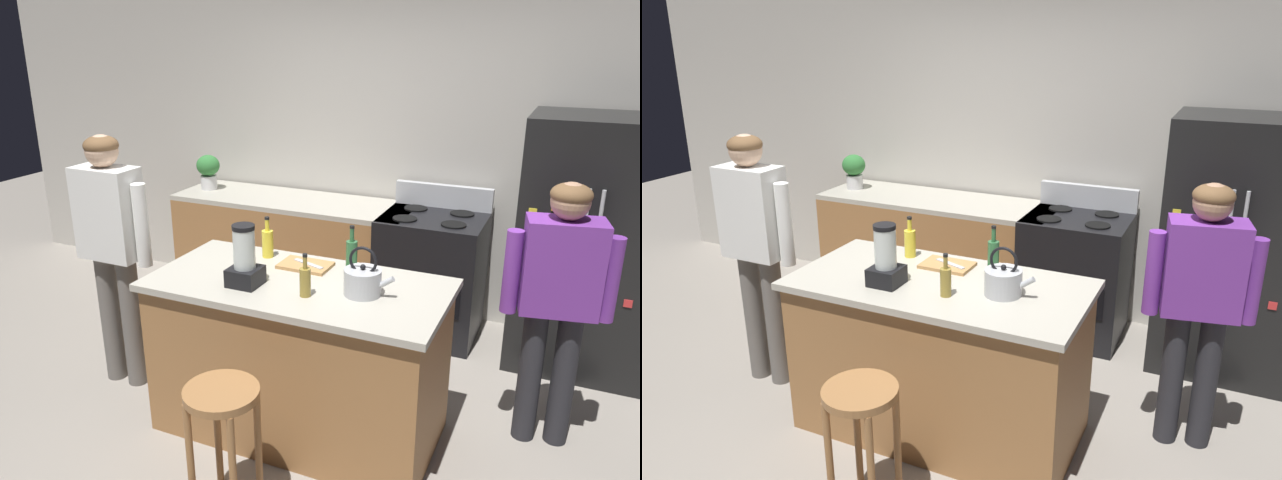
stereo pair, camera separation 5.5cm
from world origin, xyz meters
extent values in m
plane|color=gray|center=(0.00, 0.00, 0.00)|extent=(14.00, 14.00, 0.00)
cube|color=#BCB7AD|center=(0.00, 1.95, 1.35)|extent=(8.00, 0.10, 2.70)
cube|color=#9E6B3D|center=(0.00, 0.00, 0.45)|extent=(1.61, 0.77, 0.91)
cube|color=#B2AD9E|center=(0.00, 0.00, 0.93)|extent=(1.67, 0.83, 0.04)
cube|color=#9E6B3D|center=(-0.80, 1.55, 0.45)|extent=(2.00, 0.64, 0.91)
cube|color=#B2AD9E|center=(-0.80, 1.55, 0.93)|extent=(2.00, 0.64, 0.04)
cube|color=black|center=(1.46, 1.50, 0.88)|extent=(0.90, 0.70, 1.76)
cylinder|color=#B7BABF|center=(1.42, 1.13, 0.97)|extent=(0.02, 0.02, 0.79)
cylinder|color=#B7BABF|center=(1.50, 1.13, 0.97)|extent=(0.02, 0.02, 0.79)
cube|color=red|center=(1.73, 1.15, 0.65)|extent=(0.05, 0.01, 0.05)
cube|color=orange|center=(1.45, 1.15, 0.70)|extent=(0.05, 0.01, 0.05)
cube|color=yellow|center=(1.11, 1.15, 1.17)|extent=(0.05, 0.01, 0.05)
cube|color=orange|center=(1.24, 1.15, 1.22)|extent=(0.05, 0.01, 0.05)
cube|color=#3FB259|center=(1.56, 1.15, 0.87)|extent=(0.05, 0.01, 0.05)
cube|color=black|center=(0.39, 1.52, 0.47)|extent=(0.76, 0.64, 0.95)
cube|color=black|center=(0.39, 1.20, 0.43)|extent=(0.60, 0.01, 0.24)
cube|color=#B7BABF|center=(0.39, 1.81, 1.04)|extent=(0.76, 0.06, 0.18)
cylinder|color=black|center=(0.21, 1.37, 0.96)|extent=(0.18, 0.18, 0.01)
cylinder|color=black|center=(0.57, 1.37, 0.96)|extent=(0.18, 0.18, 0.01)
cylinder|color=black|center=(0.21, 1.67, 0.96)|extent=(0.18, 0.18, 0.01)
cylinder|color=black|center=(0.57, 1.67, 0.96)|extent=(0.18, 0.18, 0.01)
cylinder|color=#66605B|center=(-1.40, 0.00, 0.45)|extent=(0.13, 0.13, 0.90)
cylinder|color=#66605B|center=(-1.22, 0.00, 0.45)|extent=(0.13, 0.13, 0.90)
cube|color=white|center=(-1.31, 0.00, 1.19)|extent=(0.40, 0.22, 0.58)
cylinder|color=white|center=(-1.56, 0.00, 1.14)|extent=(0.09, 0.09, 0.52)
cylinder|color=white|center=(-1.06, 0.00, 1.14)|extent=(0.09, 0.09, 0.52)
sphere|color=#D8AD8C|center=(-1.31, 0.00, 1.58)|extent=(0.20, 0.20, 0.20)
ellipsoid|color=brown|center=(-1.31, 0.00, 1.61)|extent=(0.21, 0.21, 0.12)
cylinder|color=#26262B|center=(1.42, 0.49, 0.41)|extent=(0.15, 0.15, 0.82)
cylinder|color=#26262B|center=(1.24, 0.46, 0.41)|extent=(0.15, 0.15, 0.82)
cube|color=#723399|center=(1.33, 0.47, 1.08)|extent=(0.43, 0.29, 0.52)
cylinder|color=#723399|center=(1.58, 0.52, 1.03)|extent=(0.11, 0.11, 0.47)
cylinder|color=#723399|center=(1.08, 0.43, 1.03)|extent=(0.11, 0.11, 0.47)
sphere|color=tan|center=(1.33, 0.47, 1.44)|extent=(0.23, 0.23, 0.20)
ellipsoid|color=brown|center=(1.33, 0.47, 1.48)|extent=(0.25, 0.25, 0.12)
cylinder|color=#9E6B3D|center=(-0.03, -0.77, 0.68)|extent=(0.36, 0.36, 0.04)
cylinder|color=#9E6B3D|center=(-0.14, -0.88, 0.33)|extent=(0.04, 0.04, 0.66)
cylinder|color=#9E6B3D|center=(0.09, -0.88, 0.33)|extent=(0.04, 0.04, 0.66)
cylinder|color=#9E6B3D|center=(-0.14, -0.65, 0.33)|extent=(0.04, 0.04, 0.66)
cylinder|color=#9E6B3D|center=(0.09, -0.65, 0.33)|extent=(0.04, 0.04, 0.66)
cylinder|color=silver|center=(-1.62, 1.55, 1.01)|extent=(0.14, 0.14, 0.12)
ellipsoid|color=#337A38|center=(-1.62, 1.55, 1.16)|extent=(0.20, 0.20, 0.18)
cube|color=black|center=(-0.25, -0.15, 1.00)|extent=(0.17, 0.17, 0.10)
cylinder|color=silver|center=(-0.25, -0.15, 1.16)|extent=(0.12, 0.12, 0.22)
cylinder|color=black|center=(-0.25, -0.15, 1.28)|extent=(0.12, 0.12, 0.02)
cylinder|color=yellow|center=(-0.34, 0.28, 1.03)|extent=(0.07, 0.07, 0.17)
cylinder|color=yellow|center=(-0.34, 0.28, 1.15)|extent=(0.03, 0.03, 0.07)
cylinder|color=black|center=(-0.34, 0.28, 1.20)|extent=(0.03, 0.03, 0.02)
cylinder|color=olive|center=(0.12, -0.16, 1.03)|extent=(0.06, 0.06, 0.15)
cylinder|color=olive|center=(0.12, -0.16, 1.14)|extent=(0.02, 0.02, 0.07)
cylinder|color=black|center=(0.12, -0.16, 1.18)|extent=(0.03, 0.03, 0.02)
cylinder|color=#2D6638|center=(0.21, 0.27, 1.04)|extent=(0.07, 0.07, 0.18)
cylinder|color=#2D6638|center=(0.21, 0.27, 1.17)|extent=(0.03, 0.03, 0.08)
cylinder|color=black|center=(0.21, 0.27, 1.22)|extent=(0.03, 0.03, 0.02)
cylinder|color=#B7BABF|center=(0.38, -0.01, 1.02)|extent=(0.20, 0.20, 0.14)
sphere|color=black|center=(0.38, -0.01, 1.10)|extent=(0.03, 0.03, 0.03)
cylinder|color=#B7BABF|center=(0.51, -0.01, 1.04)|extent=(0.09, 0.03, 0.08)
torus|color=black|center=(0.38, -0.01, 1.14)|extent=(0.16, 0.02, 0.16)
cube|color=#B7844C|center=(-0.06, 0.22, 0.96)|extent=(0.30, 0.20, 0.02)
cube|color=#B7BABF|center=(-0.04, 0.22, 0.97)|extent=(0.22, 0.11, 0.01)
camera|label=1|loc=(1.38, -2.80, 2.28)|focal=34.28mm
camera|label=2|loc=(1.43, -2.78, 2.28)|focal=34.28mm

